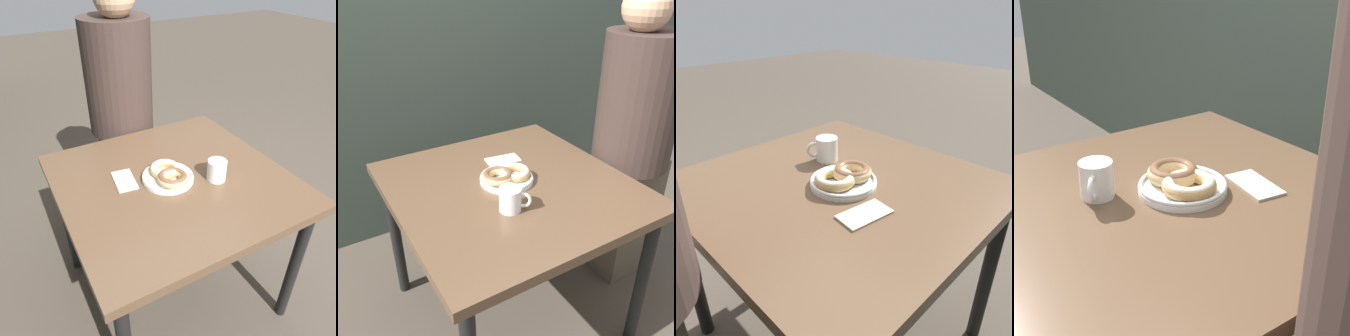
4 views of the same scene
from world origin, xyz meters
TOP-DOWN VIEW (x-y plane):
  - wall_back at (0.00, 1.12)m, footprint 8.00×0.05m
  - dining_table at (0.00, 0.19)m, footprint 0.90×0.93m
  - donut_plate at (-0.00, 0.22)m, footprint 0.25×0.21m
  - coffee_mug at (-0.09, 0.04)m, footprint 0.10×0.09m
  - person_figure at (0.65, 0.16)m, footprint 0.36×0.35m
  - napkin at (0.08, 0.38)m, footprint 0.16×0.10m

SIDE VIEW (x-z plane):
  - dining_table at x=0.00m, z-range 0.28..1.00m
  - napkin at x=0.08m, z-range 0.72..0.73m
  - donut_plate at x=0.00m, z-range 0.72..0.78m
  - coffee_mug at x=-0.09m, z-range 0.72..0.81m
  - person_figure at x=0.65m, z-range 0.07..1.51m
  - wall_back at x=0.00m, z-range 0.00..2.60m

